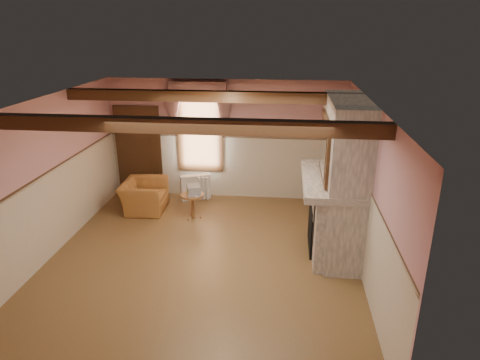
# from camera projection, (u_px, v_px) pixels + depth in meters

# --- Properties ---
(floor) EXTENTS (5.50, 6.00, 0.01)m
(floor) POSITION_uv_depth(u_px,v_px,m) (203.00, 258.00, 7.69)
(floor) COLOR brown
(floor) RESTS_ON ground
(ceiling) EXTENTS (5.50, 6.00, 0.01)m
(ceiling) POSITION_uv_depth(u_px,v_px,m) (198.00, 102.00, 6.72)
(ceiling) COLOR silver
(ceiling) RESTS_ON wall_back
(wall_back) EXTENTS (5.50, 0.02, 2.80)m
(wall_back) POSITION_uv_depth(u_px,v_px,m) (226.00, 140.00, 10.01)
(wall_back) COLOR #C5888E
(wall_back) RESTS_ON floor
(wall_front) EXTENTS (5.50, 0.02, 2.80)m
(wall_front) POSITION_uv_depth(u_px,v_px,m) (144.00, 288.00, 4.41)
(wall_front) COLOR #C5888E
(wall_front) RESTS_ON floor
(wall_left) EXTENTS (0.02, 6.00, 2.80)m
(wall_left) POSITION_uv_depth(u_px,v_px,m) (46.00, 179.00, 7.49)
(wall_left) COLOR #C5888E
(wall_left) RESTS_ON floor
(wall_right) EXTENTS (0.02, 6.00, 2.80)m
(wall_right) POSITION_uv_depth(u_px,v_px,m) (368.00, 192.00, 6.93)
(wall_right) COLOR #C5888E
(wall_right) RESTS_ON floor
(wainscot) EXTENTS (5.50, 6.00, 1.50)m
(wainscot) POSITION_uv_depth(u_px,v_px,m) (202.00, 220.00, 7.43)
(wainscot) COLOR beige
(wainscot) RESTS_ON floor
(chair_rail) EXTENTS (5.50, 6.00, 0.08)m
(chair_rail) POSITION_uv_depth(u_px,v_px,m) (201.00, 180.00, 7.17)
(chair_rail) COLOR black
(chair_rail) RESTS_ON wainscot
(firebox) EXTENTS (0.20, 0.95, 0.90)m
(firebox) POSITION_uv_depth(u_px,v_px,m) (315.00, 226.00, 7.89)
(firebox) COLOR black
(firebox) RESTS_ON floor
(armchair) EXTENTS (0.94, 1.07, 0.67)m
(armchair) POSITION_uv_depth(u_px,v_px,m) (144.00, 196.00, 9.56)
(armchair) COLOR #9E662D
(armchair) RESTS_ON floor
(side_table) EXTENTS (0.57, 0.57, 0.55)m
(side_table) POSITION_uv_depth(u_px,v_px,m) (193.00, 206.00, 9.17)
(side_table) COLOR brown
(side_table) RESTS_ON floor
(book_stack) EXTENTS (0.35, 0.39, 0.20)m
(book_stack) POSITION_uv_depth(u_px,v_px,m) (194.00, 190.00, 9.05)
(book_stack) COLOR #B7AD8C
(book_stack) RESTS_ON side_table
(radiator) EXTENTS (0.71, 0.44, 0.60)m
(radiator) POSITION_uv_depth(u_px,v_px,m) (196.00, 187.00, 10.18)
(radiator) COLOR silver
(radiator) RESTS_ON floor
(bowl) EXTENTS (0.35, 0.35, 0.08)m
(bowl) POSITION_uv_depth(u_px,v_px,m) (332.00, 170.00, 7.74)
(bowl) COLOR brown
(bowl) RESTS_ON mantel
(mantel_clock) EXTENTS (0.14, 0.24, 0.20)m
(mantel_clock) POSITION_uv_depth(u_px,v_px,m) (329.00, 158.00, 8.23)
(mantel_clock) COLOR black
(mantel_clock) RESTS_ON mantel
(oil_lamp) EXTENTS (0.11, 0.11, 0.28)m
(oil_lamp) POSITION_uv_depth(u_px,v_px,m) (331.00, 162.00, 7.91)
(oil_lamp) COLOR #C18036
(oil_lamp) RESTS_ON mantel
(candle_red) EXTENTS (0.06, 0.06, 0.16)m
(candle_red) POSITION_uv_depth(u_px,v_px,m) (335.00, 181.00, 7.11)
(candle_red) COLOR maroon
(candle_red) RESTS_ON mantel
(jar_yellow) EXTENTS (0.06, 0.06, 0.12)m
(jar_yellow) POSITION_uv_depth(u_px,v_px,m) (336.00, 186.00, 6.97)
(jar_yellow) COLOR yellow
(jar_yellow) RESTS_ON mantel
(fireplace) EXTENTS (0.85, 2.00, 2.80)m
(fireplace) POSITION_uv_depth(u_px,v_px,m) (343.00, 178.00, 7.52)
(fireplace) COLOR gray
(fireplace) RESTS_ON floor
(mantel) EXTENTS (1.05, 2.05, 0.12)m
(mantel) POSITION_uv_depth(u_px,v_px,m) (332.00, 180.00, 7.55)
(mantel) COLOR gray
(mantel) RESTS_ON fireplace
(overmantel_mirror) EXTENTS (0.06, 1.44, 1.04)m
(overmantel_mirror) POSITION_uv_depth(u_px,v_px,m) (324.00, 147.00, 7.36)
(overmantel_mirror) COLOR silver
(overmantel_mirror) RESTS_ON fireplace
(door) EXTENTS (1.10, 0.10, 2.10)m
(door) POSITION_uv_depth(u_px,v_px,m) (139.00, 152.00, 10.28)
(door) COLOR black
(door) RESTS_ON floor
(window) EXTENTS (1.06, 0.08, 2.02)m
(window) POSITION_uv_depth(u_px,v_px,m) (200.00, 129.00, 9.95)
(window) COLOR white
(window) RESTS_ON wall_back
(window_drapes) EXTENTS (1.30, 0.14, 1.40)m
(window_drapes) POSITION_uv_depth(u_px,v_px,m) (198.00, 104.00, 9.66)
(window_drapes) COLOR gray
(window_drapes) RESTS_ON wall_back
(ceiling_beam_front) EXTENTS (5.50, 0.18, 0.20)m
(ceiling_beam_front) POSITION_uv_depth(u_px,v_px,m) (180.00, 126.00, 5.64)
(ceiling_beam_front) COLOR black
(ceiling_beam_front) RESTS_ON ceiling
(ceiling_beam_back) EXTENTS (5.50, 0.18, 0.20)m
(ceiling_beam_back) POSITION_uv_depth(u_px,v_px,m) (211.00, 96.00, 7.88)
(ceiling_beam_back) COLOR black
(ceiling_beam_back) RESTS_ON ceiling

